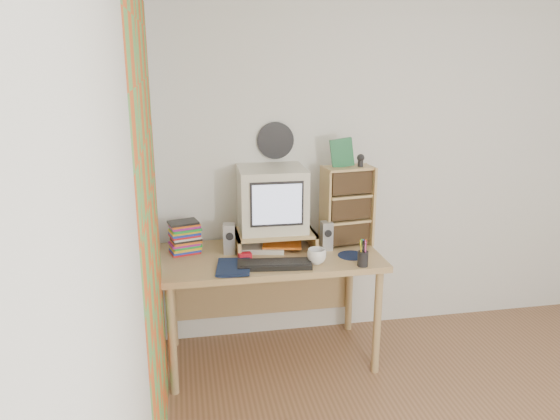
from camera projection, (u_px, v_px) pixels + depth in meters
name	position (u px, v px, depth m)	size (l,w,h in m)	color
back_wall	(403.00, 161.00, 3.90)	(3.50, 3.50, 0.00)	silver
left_wall	(134.00, 271.00, 1.94)	(3.50, 3.50, 0.00)	silver
curtain	(153.00, 250.00, 2.43)	(2.20, 2.20, 0.00)	#C9511C
wall_disc	(275.00, 141.00, 3.67)	(0.25, 0.25, 0.02)	black
desk	(268.00, 270.00, 3.61)	(1.40, 0.70, 0.75)	tan
monitor_riser	(275.00, 235.00, 3.59)	(0.52, 0.30, 0.12)	tan
crt_monitor	(272.00, 199.00, 3.57)	(0.43, 0.43, 0.41)	beige
speaker_left	(229.00, 239.00, 3.50)	(0.07, 0.07, 0.20)	#A6A6AB
speaker_right	(326.00, 236.00, 3.57)	(0.07, 0.07, 0.19)	#A6A6AB
keyboard	(275.00, 264.00, 3.30)	(0.45, 0.15, 0.03)	black
dvd_stack	(185.00, 234.00, 3.50)	(0.18, 0.13, 0.26)	brown
cd_rack	(347.00, 206.00, 3.63)	(0.32, 0.17, 0.53)	tan
mug	(317.00, 256.00, 3.35)	(0.12, 0.12, 0.09)	white
diary	(217.00, 266.00, 3.26)	(0.24, 0.18, 0.05)	#0F1B39
mousepad	(352.00, 255.00, 3.49)	(0.18, 0.18, 0.00)	#101A38
pen_cup	(363.00, 256.00, 3.30)	(0.07, 0.07, 0.13)	black
papers	(270.00, 246.00, 3.61)	(0.29, 0.21, 0.04)	beige
red_box	(245.00, 256.00, 3.42)	(0.08, 0.05, 0.04)	red
game_box	(342.00, 153.00, 3.53)	(0.14, 0.03, 0.18)	#1B5E34
webcam	(361.00, 160.00, 3.54)	(0.05, 0.05, 0.08)	black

